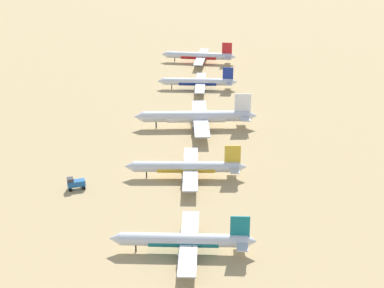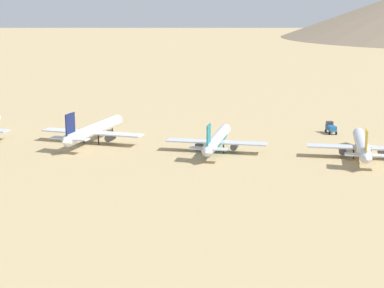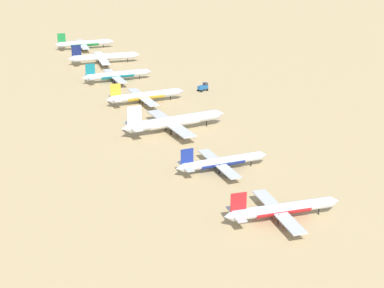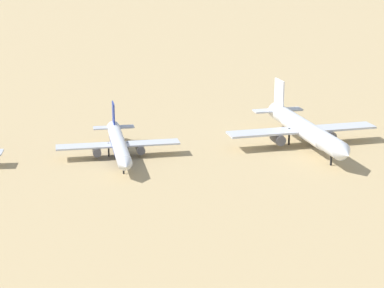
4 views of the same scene
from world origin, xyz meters
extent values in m
cylinder|color=silver|center=(0.86, -83.55, 3.46)|extent=(29.67, 3.32, 3.13)
cone|color=silver|center=(17.00, -83.45, 3.46)|extent=(2.66, 3.08, 3.07)
cone|color=silver|center=(-15.12, -83.65, 3.46)|extent=(2.32, 2.83, 2.82)
cube|color=navy|center=(-12.16, -83.63, 7.13)|extent=(4.53, 0.32, 5.77)
cube|color=#B6BBC5|center=(-12.65, -83.63, 3.77)|extent=(2.70, 9.90, 0.30)
cube|color=#B6BBC5|center=(-0.38, -83.56, 2.91)|extent=(4.29, 28.03, 0.37)
cylinder|color=#4C4C54|center=(0.25, -78.61, 1.78)|extent=(3.47, 1.92, 1.89)
cylinder|color=#4C4C54|center=(0.31, -88.49, 1.78)|extent=(3.47, 1.92, 1.89)
cylinder|color=black|center=(12.13, -83.48, 1.57)|extent=(0.36, 0.36, 3.15)
cylinder|color=black|center=(-1.21, -81.42, 1.57)|extent=(0.36, 0.36, 3.15)
cylinder|color=black|center=(-1.19, -85.70, 1.57)|extent=(0.36, 0.36, 3.15)
cylinder|color=navy|center=(0.86, -83.55, 3.22)|extent=(16.33, 3.24, 3.14)
cylinder|color=silver|center=(-0.40, -39.26, 4.53)|extent=(39.06, 7.05, 4.10)
cone|color=silver|center=(20.70, -37.65, 4.53)|extent=(3.75, 4.27, 4.02)
cone|color=silver|center=(-21.28, -40.86, 4.53)|extent=(3.29, 3.91, 3.69)
cube|color=white|center=(-17.40, -40.56, 9.34)|extent=(5.95, 0.83, 7.56)
cube|color=#B6BBC5|center=(-18.05, -40.61, 4.94)|extent=(4.43, 13.18, 0.39)
cube|color=#B6BBC5|center=(-2.01, -39.39, 3.82)|extent=(8.18, 37.00, 0.49)
cylinder|color=#4C4C54|center=(-1.64, -32.86, 2.33)|extent=(4.71, 2.82, 2.48)
cylinder|color=#4C4C54|center=(-0.66, -45.78, 2.33)|extent=(4.71, 2.82, 2.48)
cylinder|color=black|center=(14.32, -38.14, 2.06)|extent=(0.47, 0.47, 4.12)
cylinder|color=black|center=(-3.30, -36.67, 2.06)|extent=(0.47, 0.47, 4.12)
cylinder|color=black|center=(-2.87, -42.27, 2.06)|extent=(0.47, 0.47, 4.12)
cylinder|color=white|center=(-0.40, -39.26, 4.23)|extent=(21.62, 5.73, 4.11)
camera|label=1|loc=(-9.66, 179.23, 89.03)|focal=59.68mm
camera|label=2|loc=(-189.04, 8.73, 44.75)|focal=61.68mm
camera|label=3|loc=(-86.16, -273.20, 88.39)|focal=61.05mm
camera|label=4|loc=(156.11, -94.96, 48.35)|focal=66.99mm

